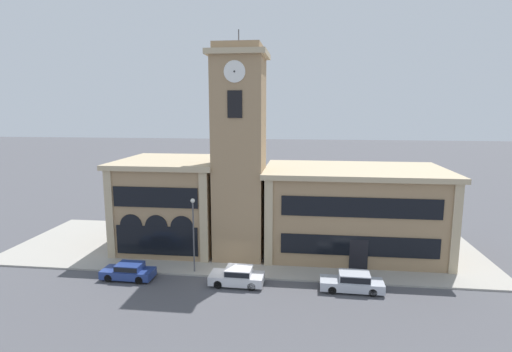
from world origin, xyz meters
TOP-DOWN VIEW (x-y plane):
  - ground_plane at (0.00, 0.00)m, footprint 300.00×300.00m
  - sidewalk_kerb at (0.00, 7.03)m, footprint 44.30×14.05m
  - clock_tower at (-0.00, 4.87)m, footprint 4.98×4.98m
  - town_hall_left_wing at (-7.04, 7.36)m, footprint 9.90×10.02m
  - town_hall_right_wing at (10.30, 7.37)m, footprint 16.41×10.02m
  - parked_car_near at (-7.98, -1.12)m, footprint 4.12×1.81m
  - parked_car_mid at (0.76, -1.12)m, footprint 4.16×1.98m
  - parked_car_far at (9.40, -1.12)m, footprint 4.66×1.82m
  - street_lamp at (-3.12, 0.65)m, footprint 0.36×0.36m

SIDE VIEW (x-z plane):
  - ground_plane at x=0.00m, z-range 0.00..0.00m
  - sidewalk_kerb at x=0.00m, z-range 0.00..0.15m
  - parked_car_near at x=-7.98m, z-range 0.03..1.33m
  - parked_car_mid at x=0.76m, z-range 0.03..1.42m
  - parked_car_far at x=9.40m, z-range 0.02..1.44m
  - town_hall_right_wing at x=10.30m, z-range 0.02..8.03m
  - street_lamp at x=-3.12m, z-range 1.07..7.22m
  - town_hall_left_wing at x=-7.04m, z-range 0.03..8.57m
  - clock_tower at x=0.00m, z-range -0.56..19.37m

